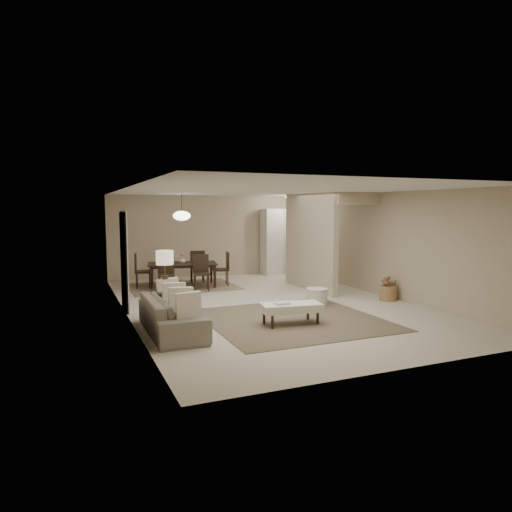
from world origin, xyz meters
name	(u,v)px	position (x,y,z in m)	size (l,w,h in m)	color
floor	(266,304)	(0.00, 0.00, 0.00)	(9.00, 9.00, 0.00)	beige
ceiling	(266,191)	(0.00, 0.00, 2.50)	(9.00, 9.00, 0.00)	white
back_wall	(207,236)	(0.00, 4.50, 1.25)	(6.00, 6.00, 0.00)	tan
left_wall	(126,253)	(-3.00, 0.00, 1.25)	(9.00, 9.00, 0.00)	tan
right_wall	(378,244)	(3.00, 0.00, 1.25)	(9.00, 9.00, 0.00)	tan
partition	(310,242)	(1.80, 1.25, 1.25)	(0.15, 2.50, 2.50)	tan
doorway	(124,261)	(-2.97, 0.60, 1.02)	(0.04, 0.90, 2.04)	black
pantry_cabinet	(280,241)	(2.35, 4.15, 1.05)	(1.20, 0.55, 2.10)	silver
flush_light	(293,197)	(2.30, 3.20, 2.46)	(0.44, 0.44, 0.05)	white
living_rug	(293,319)	(-0.12, -1.54, 0.01)	(3.20, 3.20, 0.01)	brown
sofa	(172,315)	(-2.45, -1.54, 0.30)	(0.81, 2.08, 0.61)	gray
ottoman_bench	(291,308)	(-0.32, -1.84, 0.31)	(1.16, 0.66, 0.39)	beige
side_table	(166,307)	(-2.40, -0.79, 0.29)	(0.53, 0.53, 0.59)	black
table_lamp	(165,261)	(-2.40, -0.79, 1.15)	(0.32, 0.32, 0.76)	#49371F
round_pouf	(317,297)	(0.97, -0.57, 0.18)	(0.47, 0.47, 0.37)	beige
wicker_basket	(388,293)	(2.75, -0.75, 0.17)	(0.39, 0.39, 0.33)	brown
dining_rug	(183,287)	(-1.19, 2.87, 0.01)	(2.80, 2.10, 0.01)	#7A654C
dining_table	(183,275)	(-1.19, 2.87, 0.32)	(1.82, 1.02, 0.64)	black
dining_chairs	(183,270)	(-1.19, 2.87, 0.46)	(2.52, 2.01, 0.93)	black
vase	(183,260)	(-1.19, 2.87, 0.73)	(0.16, 0.16, 0.17)	white
yellow_mat	(314,281)	(2.60, 2.37, 0.01)	(0.81, 0.50, 0.01)	yellow
pendant_light	(182,216)	(-1.19, 2.87, 1.92)	(0.46, 0.46, 0.71)	#49371F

